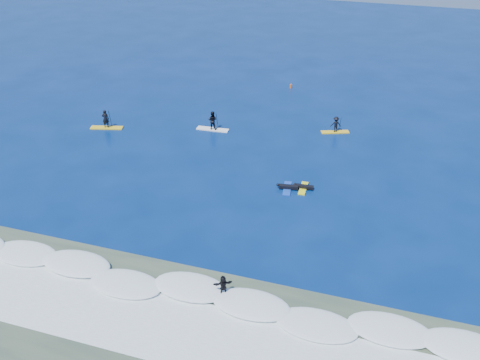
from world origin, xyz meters
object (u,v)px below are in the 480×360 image
(wave_surfer, at_px, (223,286))
(marker_buoy, at_px, (291,86))
(sup_paddler_center, at_px, (213,122))
(prone_paddler_far, at_px, (287,187))
(prone_paddler_near, at_px, (303,187))
(sup_paddler_right, at_px, (336,125))
(sup_paddler_left, at_px, (106,122))

(wave_surfer, xyz_separation_m, marker_buoy, (-4.35, 36.92, -0.53))
(sup_paddler_center, height_order, wave_surfer, sup_paddler_center)
(prone_paddler_far, bearing_deg, prone_paddler_near, -79.29)
(sup_paddler_center, relative_size, wave_surfer, 1.71)
(sup_paddler_center, xyz_separation_m, sup_paddler_right, (11.84, 3.12, -0.10))
(sup_paddler_left, xyz_separation_m, wave_surfer, (19.47, -19.79, 0.08))
(sup_paddler_center, relative_size, prone_paddler_near, 1.57)
(prone_paddler_near, distance_m, prone_paddler_far, 1.32)
(sup_paddler_left, relative_size, wave_surfer, 1.74)
(prone_paddler_near, bearing_deg, sup_paddler_right, -6.08)
(marker_buoy, bearing_deg, sup_paddler_right, -57.45)
(sup_paddler_center, xyz_separation_m, prone_paddler_near, (11.11, -8.63, -0.71))
(marker_buoy, bearing_deg, prone_paddler_far, -77.63)
(wave_surfer, bearing_deg, sup_paddler_right, 52.84)
(sup_paddler_left, xyz_separation_m, marker_buoy, (15.12, 17.13, -0.44))
(prone_paddler_near, relative_size, marker_buoy, 3.40)
(sup_paddler_center, xyz_separation_m, wave_surfer, (9.11, -22.71, -0.06))
(sup_paddler_left, relative_size, marker_buoy, 5.44)
(prone_paddler_near, xyz_separation_m, marker_buoy, (-6.35, 22.84, 0.12))
(sup_paddler_left, bearing_deg, sup_paddler_right, 0.18)
(sup_paddler_center, distance_m, wave_surfer, 24.47)
(sup_paddler_left, height_order, sup_paddler_right, sup_paddler_left)
(sup_paddler_left, height_order, prone_paddler_near, sup_paddler_left)
(sup_paddler_left, distance_m, prone_paddler_near, 22.22)
(sup_paddler_center, xyz_separation_m, prone_paddler_far, (9.87, -9.08, -0.69))
(prone_paddler_near, distance_m, wave_surfer, 14.24)
(prone_paddler_near, bearing_deg, wave_surfer, 169.36)
(prone_paddler_far, xyz_separation_m, wave_surfer, (-0.76, -13.63, 0.63))
(sup_paddler_right, distance_m, prone_paddler_near, 11.79)
(sup_paddler_right, bearing_deg, sup_paddler_center, 173.69)
(prone_paddler_near, height_order, marker_buoy, marker_buoy)
(marker_buoy, bearing_deg, sup_paddler_left, -131.44)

